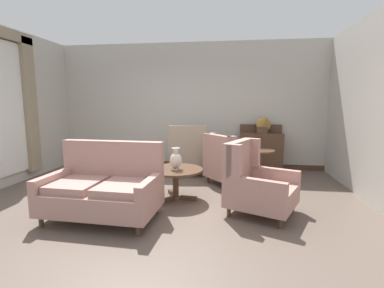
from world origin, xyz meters
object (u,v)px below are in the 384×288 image
Objects in this scene: armchair_far_left at (227,163)px; sideboard at (261,150)px; porcelain_vase at (176,160)px; armchair_foreground_right at (256,184)px; settee at (104,189)px; gramophone at (264,122)px; armchair_beside_settee at (187,154)px; coffee_table at (176,174)px; side_table at (260,164)px.

armchair_far_left is 1.01× the size of sideboard.
armchair_far_left is at bearing 52.62° from porcelain_vase.
sideboard is (0.32, 2.60, 0.08)m from armchair_foreground_right.
armchair_foreground_right is (2.11, 0.48, 0.02)m from settee.
porcelain_vase is 0.23× the size of settee.
porcelain_vase is at bearing -127.01° from gramophone.
armchair_beside_settee is 1.72m from sideboard.
armchair_beside_settee reaches higher than porcelain_vase.
coffee_table is 1.22m from settee.
sideboard reaches higher than armchair_far_left.
armchair_far_left is 1.40m from sideboard.
armchair_foreground_right is at bearing -17.89° from coffee_table.
gramophone reaches higher than porcelain_vase.
armchair_far_left is 1.54m from gramophone.
porcelain_vase is 2.73m from gramophone.
settee is (-0.84, -0.89, -0.01)m from coffee_table.
sideboard is 2.09× the size of gramophone.
sideboard reaches higher than porcelain_vase.
porcelain_vase is at bearing 102.75° from armchair_far_left.
armchair_far_left is at bearing 51.45° from settee.
armchair_foreground_right is at bearing -16.05° from porcelain_vase.
sideboard is at bearing 54.07° from coffee_table.
gramophone reaches higher than armchair_beside_settee.
porcelain_vase is 0.69× the size of gramophone.
armchair_far_left is at bearing 41.24° from armchair_foreground_right.
gramophone is (0.37, 2.51, 0.73)m from armchair_foreground_right.
armchair_foreground_right is at bearing -98.30° from gramophone.
settee reaches higher than porcelain_vase.
sideboard is (1.58, 2.19, 0.08)m from coffee_table.
coffee_table is 1.31m from armchair_far_left.
gramophone is (1.70, 0.42, 0.69)m from armchair_beside_settee.
side_table is (1.53, -0.60, -0.04)m from armchair_beside_settee.
settee is at bearing -128.28° from sideboard.
sideboard is at bearing 54.45° from settee.
sideboard reaches higher than settee.
side_table is at bearing 37.92° from porcelain_vase.
armchair_far_left is 2.11× the size of gramophone.
settee is (-0.86, -0.84, -0.26)m from porcelain_vase.
porcelain_vase is 0.33× the size of sideboard.
settee is 2.28× the size of side_table.
armchair_foreground_right is 1.67× the size of side_table.
armchair_far_left is 1.11m from armchair_beside_settee.
side_table is 0.63× the size of sideboard.
porcelain_vase is 0.52× the size of side_table.
armchair_beside_settee is at bearing 56.47° from armchair_foreground_right.
settee is at bearing -133.50° from coffee_table.
settee reaches higher than coffee_table.
settee is 3.03m from side_table.
side_table is at bearing 16.41° from armchair_foreground_right.
gramophone is at bearing 15.64° from armchair_foreground_right.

